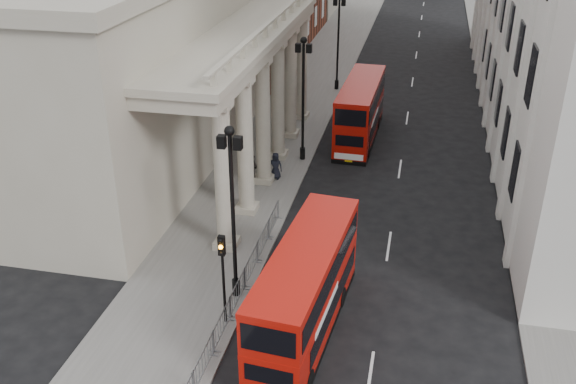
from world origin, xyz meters
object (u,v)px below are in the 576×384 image
(bus_near, at_px, (306,289))
(pedestrian_b, at_px, (252,168))
(lamp_post_mid, at_px, (303,91))
(lamp_post_south, at_px, (232,203))
(bus_far, at_px, (360,110))
(lamp_post_north, at_px, (338,36))
(pedestrian_c, at_px, (276,166))
(pedestrian_a, at_px, (264,165))
(traffic_light, at_px, (222,263))

(bus_near, xyz_separation_m, pedestrian_b, (-6.03, 13.63, -1.15))
(lamp_post_mid, relative_size, pedestrian_b, 4.59)
(lamp_post_south, distance_m, pedestrian_b, 12.69)
(pedestrian_b, bearing_deg, bus_far, -108.11)
(lamp_post_north, distance_m, pedestrian_c, 19.83)
(lamp_post_south, distance_m, pedestrian_c, 13.24)
(lamp_post_north, xyz_separation_m, bus_near, (3.59, -33.80, -2.74))
(bus_near, relative_size, pedestrian_a, 6.37)
(lamp_post_mid, xyz_separation_m, pedestrian_a, (-1.87, -3.23, -4.02))
(lamp_post_north, distance_m, bus_far, 11.99)
(lamp_post_north, distance_m, pedestrian_b, 20.68)
(pedestrian_b, bearing_deg, traffic_light, 115.00)
(lamp_post_north, bearing_deg, pedestrian_b, -96.91)
(traffic_light, height_order, pedestrian_b, traffic_light)
(lamp_post_mid, height_order, bus_far, lamp_post_mid)
(pedestrian_a, bearing_deg, pedestrian_b, -129.96)
(pedestrian_c, bearing_deg, pedestrian_b, -149.21)
(lamp_post_north, height_order, bus_near, lamp_post_north)
(lamp_post_mid, height_order, pedestrian_b, lamp_post_mid)
(lamp_post_north, relative_size, pedestrian_c, 4.78)
(lamp_post_mid, distance_m, pedestrian_b, 6.20)
(pedestrian_b, distance_m, pedestrian_c, 1.56)
(lamp_post_south, distance_m, lamp_post_north, 32.00)
(lamp_post_south, bearing_deg, pedestrian_b, 101.66)
(lamp_post_mid, bearing_deg, pedestrian_c, -107.55)
(lamp_post_north, xyz_separation_m, pedestrian_a, (-1.87, -19.23, -4.02))
(pedestrian_a, distance_m, pedestrian_b, 1.10)
(lamp_post_north, bearing_deg, lamp_post_mid, -90.00)
(lamp_post_south, relative_size, pedestrian_a, 5.40)
(bus_far, bearing_deg, pedestrian_c, -116.55)
(bus_near, bearing_deg, lamp_post_south, 158.48)
(bus_near, bearing_deg, pedestrian_a, 115.60)
(traffic_light, height_order, bus_far, traffic_light)
(lamp_post_north, xyz_separation_m, traffic_light, (0.10, -34.02, -1.80))
(lamp_post_south, height_order, bus_far, lamp_post_south)
(pedestrian_a, bearing_deg, traffic_light, -90.81)
(bus_near, height_order, pedestrian_a, bus_near)
(lamp_post_mid, distance_m, bus_far, 6.41)
(lamp_post_south, xyz_separation_m, lamp_post_mid, (0.00, 16.00, 0.00))
(lamp_post_south, xyz_separation_m, traffic_light, (0.10, -2.02, -1.80))
(lamp_post_south, bearing_deg, pedestrian_a, 98.34)
(traffic_light, distance_m, pedestrian_a, 15.08)
(lamp_post_south, distance_m, traffic_light, 2.71)
(bus_far, bearing_deg, lamp_post_mid, -123.03)
(lamp_post_mid, xyz_separation_m, bus_near, (3.59, -17.80, -2.74))
(bus_near, bearing_deg, traffic_light, -171.29)
(lamp_post_south, xyz_separation_m, bus_near, (3.59, -1.80, -2.74))
(lamp_post_mid, height_order, lamp_post_north, same)
(lamp_post_south, bearing_deg, pedestrian_c, 94.88)
(traffic_light, bearing_deg, pedestrian_c, 94.60)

